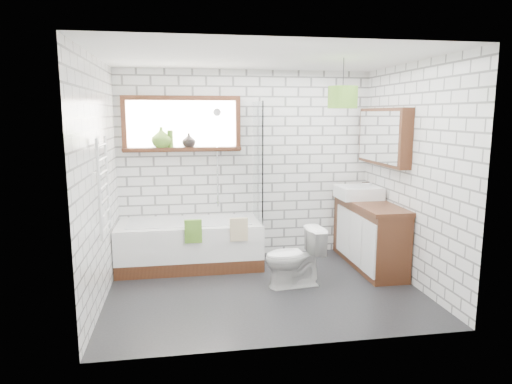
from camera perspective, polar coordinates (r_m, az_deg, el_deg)
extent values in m
cube|color=black|center=(5.22, 0.97, -12.01)|extent=(3.40, 2.60, 0.01)
cube|color=white|center=(4.88, 1.06, 16.52)|extent=(3.40, 2.60, 0.01)
cube|color=white|center=(6.17, -1.17, 3.43)|extent=(3.40, 0.01, 2.50)
cube|color=white|center=(3.64, 4.71, -1.05)|extent=(3.40, 0.01, 2.50)
cube|color=white|center=(4.89, -19.06, 1.22)|extent=(0.01, 2.60, 2.50)
cube|color=white|center=(5.46, 18.90, 2.08)|extent=(0.01, 2.60, 2.50)
cube|color=#381C0F|center=(6.03, -9.24, 8.39)|extent=(1.52, 0.16, 0.68)
cube|color=white|center=(4.89, -18.51, 0.66)|extent=(0.06, 0.52, 1.00)
cube|color=#381C0F|center=(5.93, 15.64, 6.69)|extent=(0.16, 1.20, 0.70)
cylinder|color=silver|center=(6.08, -4.86, 4.24)|extent=(0.02, 0.02, 1.30)
cube|color=white|center=(5.91, -8.26, -6.47)|extent=(1.79, 0.79, 0.58)
cube|color=white|center=(5.78, 0.21, 3.80)|extent=(0.02, 0.72, 1.50)
cube|color=#538628|center=(5.45, -7.86, -4.89)|extent=(0.20, 0.06, 0.28)
cube|color=tan|center=(5.49, -2.17, -4.69)|extent=(0.21, 0.05, 0.28)
cube|color=#381C0F|center=(6.01, 13.92, -5.10)|extent=(0.47, 1.46, 0.84)
cube|color=white|center=(6.10, 12.70, -0.05)|extent=(0.54, 0.47, 0.16)
cylinder|color=silver|center=(6.15, 14.10, 0.48)|extent=(0.03, 0.03, 0.16)
imported|color=white|center=(5.20, 4.77, -8.14)|extent=(0.44, 0.69, 0.67)
imported|color=#5A8B2A|center=(6.01, -11.74, 6.52)|extent=(0.33, 0.33, 0.26)
imported|color=black|center=(6.01, -8.39, 6.23)|extent=(0.20, 0.20, 0.18)
cylinder|color=#5A8B2A|center=(6.01, -10.66, 6.35)|extent=(0.07, 0.07, 0.22)
cylinder|color=#538628|center=(4.95, 10.78, 11.56)|extent=(0.31, 0.31, 0.23)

